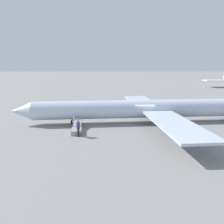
% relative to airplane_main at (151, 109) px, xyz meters
% --- Properties ---
extents(ground_plane, '(600.00, 600.00, 0.00)m').
position_rel_airplane_main_xyz_m(ground_plane, '(0.92, 0.09, -1.81)').
color(ground_plane, gray).
extents(airplane_main, '(33.78, 26.20, 6.09)m').
position_rel_airplane_main_xyz_m(airplane_main, '(0.00, 0.00, 0.00)').
color(airplane_main, silver).
rests_on(airplane_main, ground).
extents(boarding_stairs, '(1.40, 4.09, 1.57)m').
position_rel_airplane_main_xyz_m(boarding_stairs, '(8.98, 4.57, -1.45)').
color(boarding_stairs, '#99999E').
rests_on(boarding_stairs, ground).
extents(passenger, '(0.36, 0.55, 1.74)m').
position_rel_airplane_main_xyz_m(passenger, '(8.57, 6.03, -0.81)').
color(passenger, '#23232D').
rests_on(passenger, ground).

